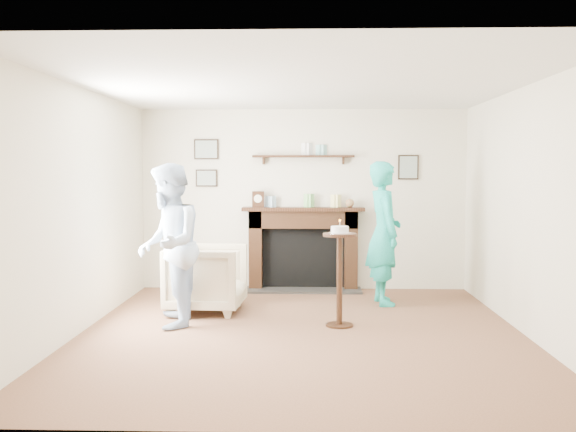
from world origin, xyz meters
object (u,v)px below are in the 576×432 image
(man, at_px, (170,326))
(woman, at_px, (383,304))
(pedestal_table, at_px, (340,261))
(armchair, at_px, (207,311))

(man, bearing_deg, woman, 108.13)
(woman, xyz_separation_m, pedestal_table, (-0.60, -1.18, 0.70))
(armchair, height_order, pedestal_table, pedestal_table)
(woman, distance_m, pedestal_table, 1.50)
(man, bearing_deg, pedestal_table, 82.87)
(armchair, height_order, man, man)
(man, distance_m, woman, 2.71)
(woman, height_order, pedestal_table, pedestal_table)
(woman, bearing_deg, man, 108.97)
(armchair, height_order, woman, woman)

